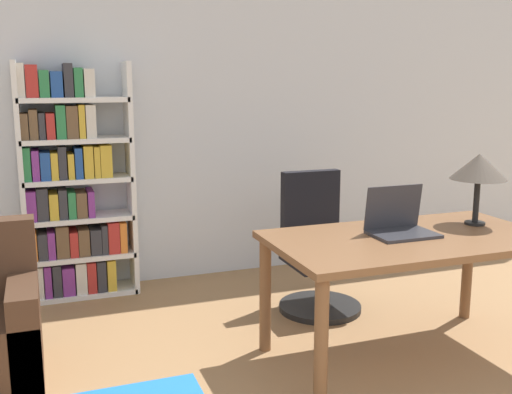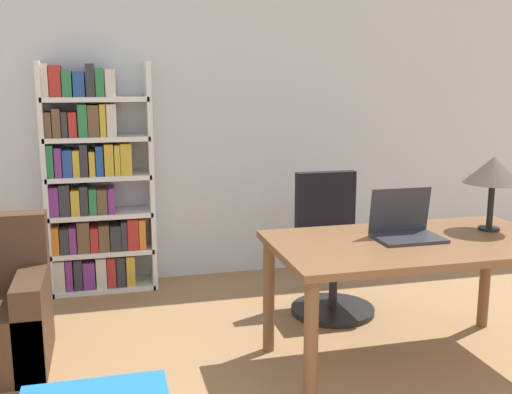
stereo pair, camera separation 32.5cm
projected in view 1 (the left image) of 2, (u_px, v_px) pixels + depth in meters
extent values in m
cube|color=silver|center=(204.00, 113.00, 4.86)|extent=(8.00, 0.06, 2.70)
cube|color=brown|center=(410.00, 240.00, 3.42)|extent=(1.60, 0.87, 0.04)
cylinder|color=brown|center=(321.00, 347.00, 2.89)|extent=(0.07, 0.07, 0.70)
cylinder|color=brown|center=(265.00, 295.00, 3.59)|extent=(0.07, 0.07, 0.70)
cylinder|color=brown|center=(467.00, 269.00, 4.09)|extent=(0.07, 0.07, 0.70)
cube|color=#2D2D33|center=(403.00, 234.00, 3.42)|extent=(0.37, 0.26, 0.02)
cube|color=#2D2D33|center=(393.00, 207.00, 3.50)|extent=(0.37, 0.04, 0.26)
cube|color=navy|center=(393.00, 207.00, 3.51)|extent=(0.33, 0.03, 0.23)
cylinder|color=black|center=(475.00, 223.00, 3.70)|extent=(0.12, 0.12, 0.01)
cylinder|color=black|center=(476.00, 201.00, 3.67)|extent=(0.04, 0.04, 0.27)
cone|color=#4C4238|center=(479.00, 167.00, 3.63)|extent=(0.34, 0.34, 0.16)
cylinder|color=black|center=(320.00, 307.00, 4.28)|extent=(0.59, 0.59, 0.04)
cylinder|color=#262626|center=(320.00, 284.00, 4.25)|extent=(0.06, 0.06, 0.30)
cube|color=black|center=(321.00, 257.00, 4.21)|extent=(0.46, 0.46, 0.10)
cube|color=black|center=(310.00, 208.00, 4.32)|extent=(0.43, 0.08, 0.54)
cube|color=#472D1E|center=(26.00, 328.00, 3.31)|extent=(0.16, 0.64, 0.54)
cube|color=white|center=(22.00, 185.00, 4.30)|extent=(0.04, 0.28, 1.75)
cube|color=white|center=(131.00, 179.00, 4.56)|extent=(0.04, 0.28, 1.75)
cube|color=white|center=(85.00, 292.00, 4.59)|extent=(0.77, 0.28, 0.04)
cube|color=silver|center=(38.00, 280.00, 4.46)|extent=(0.08, 0.24, 0.24)
cube|color=#7F338C|center=(48.00, 279.00, 4.48)|extent=(0.05, 0.24, 0.24)
cube|color=#333338|center=(57.00, 278.00, 4.50)|extent=(0.06, 0.24, 0.24)
cube|color=#7F338C|center=(68.00, 278.00, 4.53)|extent=(0.09, 0.24, 0.21)
cube|color=silver|center=(81.00, 275.00, 4.56)|extent=(0.08, 0.24, 0.24)
cube|color=#B72D28|center=(91.00, 274.00, 4.58)|extent=(0.07, 0.24, 0.24)
cube|color=#333338|center=(101.00, 273.00, 4.61)|extent=(0.07, 0.24, 0.24)
cube|color=gold|center=(110.00, 272.00, 4.63)|extent=(0.07, 0.24, 0.24)
cube|color=white|center=(82.00, 255.00, 4.54)|extent=(0.77, 0.28, 0.04)
cube|color=orange|center=(33.00, 244.00, 4.40)|extent=(0.05, 0.24, 0.21)
cube|color=#333338|center=(43.00, 244.00, 4.42)|extent=(0.06, 0.24, 0.19)
cube|color=#7F338C|center=(51.00, 243.00, 4.44)|extent=(0.05, 0.24, 0.20)
cube|color=brown|center=(62.00, 240.00, 4.46)|extent=(0.09, 0.24, 0.24)
cube|color=#B72D28|center=(73.00, 242.00, 4.49)|extent=(0.06, 0.24, 0.19)
cube|color=brown|center=(83.00, 240.00, 4.52)|extent=(0.08, 0.24, 0.20)
cube|color=#333338|center=(95.00, 240.00, 4.55)|extent=(0.08, 0.24, 0.19)
cube|color=#333338|center=(104.00, 237.00, 4.57)|extent=(0.04, 0.24, 0.22)
cube|color=#B72D28|center=(112.00, 235.00, 4.59)|extent=(0.08, 0.24, 0.24)
cube|color=orange|center=(122.00, 235.00, 4.61)|extent=(0.05, 0.24, 0.23)
cube|color=white|center=(80.00, 218.00, 4.48)|extent=(0.77, 0.28, 0.04)
cube|color=#7F338C|center=(32.00, 204.00, 4.34)|extent=(0.07, 0.24, 0.22)
cube|color=#333338|center=(42.00, 203.00, 4.37)|extent=(0.08, 0.24, 0.23)
cube|color=gold|center=(54.00, 205.00, 4.40)|extent=(0.06, 0.24, 0.19)
cube|color=#333338|center=(63.00, 203.00, 4.42)|extent=(0.06, 0.24, 0.22)
cube|color=#2D7F47|center=(71.00, 203.00, 4.44)|extent=(0.05, 0.24, 0.20)
cube|color=brown|center=(81.00, 203.00, 4.46)|extent=(0.07, 0.24, 0.19)
cube|color=#7F338C|center=(90.00, 202.00, 4.48)|extent=(0.05, 0.24, 0.19)
cube|color=white|center=(78.00, 180.00, 4.42)|extent=(0.77, 0.28, 0.04)
cube|color=#2D7F47|center=(27.00, 163.00, 4.28)|extent=(0.05, 0.24, 0.24)
cube|color=#7F338C|center=(36.00, 164.00, 4.30)|extent=(0.05, 0.24, 0.22)
cube|color=#234C99|center=(45.00, 165.00, 4.33)|extent=(0.07, 0.24, 0.20)
cube|color=gold|center=(54.00, 165.00, 4.35)|extent=(0.05, 0.24, 0.20)
cube|color=#333338|center=(62.00, 162.00, 4.36)|extent=(0.06, 0.24, 0.24)
cube|color=gold|center=(70.00, 165.00, 4.39)|extent=(0.04, 0.24, 0.18)
cube|color=#234C99|center=(78.00, 162.00, 4.40)|extent=(0.05, 0.24, 0.22)
cube|color=gold|center=(88.00, 161.00, 4.42)|extent=(0.07, 0.24, 0.23)
cube|color=gold|center=(96.00, 161.00, 4.44)|extent=(0.04, 0.24, 0.23)
cube|color=gold|center=(105.00, 160.00, 4.47)|extent=(0.08, 0.24, 0.24)
cube|color=white|center=(76.00, 140.00, 4.37)|extent=(0.77, 0.28, 0.04)
cube|color=brown|center=(25.00, 126.00, 4.23)|extent=(0.05, 0.24, 0.18)
cube|color=brown|center=(33.00, 124.00, 4.25)|extent=(0.06, 0.24, 0.21)
cube|color=#333338|center=(42.00, 126.00, 4.27)|extent=(0.04, 0.24, 0.19)
cube|color=#B72D28|center=(50.00, 126.00, 4.29)|extent=(0.06, 0.24, 0.18)
cube|color=#2D7F47|center=(60.00, 122.00, 4.31)|extent=(0.07, 0.24, 0.24)
cube|color=brown|center=(71.00, 122.00, 4.33)|extent=(0.08, 0.24, 0.23)
cube|color=gold|center=(81.00, 121.00, 4.36)|extent=(0.04, 0.24, 0.24)
cube|color=silver|center=(90.00, 121.00, 4.38)|extent=(0.07, 0.24, 0.24)
cube|color=white|center=(73.00, 100.00, 4.31)|extent=(0.77, 0.28, 0.04)
cube|color=silver|center=(21.00, 80.00, 4.17)|extent=(0.05, 0.24, 0.24)
cube|color=#B72D28|center=(32.00, 81.00, 4.19)|extent=(0.08, 0.24, 0.22)
cube|color=#2D7F47|center=(44.00, 84.00, 4.22)|extent=(0.07, 0.24, 0.19)
cube|color=#234C99|center=(56.00, 84.00, 4.25)|extent=(0.08, 0.24, 0.18)
cube|color=#333338|center=(68.00, 80.00, 4.28)|extent=(0.06, 0.24, 0.24)
cube|color=#2D7F47|center=(78.00, 83.00, 4.30)|extent=(0.06, 0.24, 0.21)
cube|color=silver|center=(88.00, 83.00, 4.33)|extent=(0.07, 0.24, 0.20)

